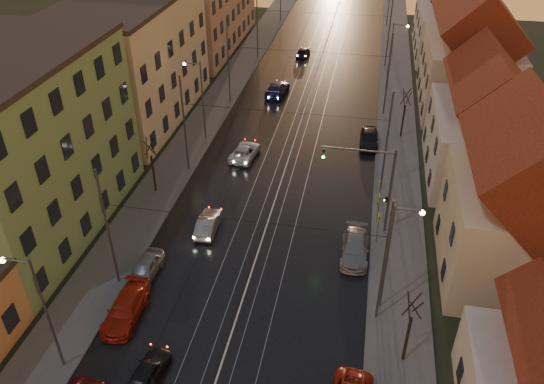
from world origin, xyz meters
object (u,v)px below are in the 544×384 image
Objects in this scene: street_lamp_0 at (39,304)px; driving_car_2 at (245,152)px; driving_car_0 at (148,372)px; driving_car_4 at (303,52)px; driving_car_3 at (277,89)px; street_lamp_3 at (393,50)px; parked_left_2 at (125,309)px; parked_right_2 at (369,138)px; street_lamp_1 at (394,249)px; parked_right_1 at (355,248)px; street_lamp_2 at (199,93)px; parked_left_3 at (145,268)px; driving_car_1 at (208,223)px; traffic_light_mast at (377,180)px.

street_lamp_0 reaches higher than driving_car_2.
driving_car_0 reaches higher than driving_car_4.
driving_car_3 reaches higher than driving_car_4.
street_lamp_3 is 1.56× the size of driving_car_3.
parked_right_2 is (14.10, 25.57, 0.06)m from parked_left_2.
street_lamp_1 is 34.93m from driving_car_3.
street_lamp_2 is at bearing 136.10° from parked_right_1.
street_lamp_0 reaches higher than parked_right_2.
street_lamp_0 is 1.70× the size of parked_right_1.
street_lamp_1 is at bearing -90.00° from street_lamp_3.
parked_right_1 is at bearing -92.49° from parked_right_2.
street_lamp_3 is 15.83m from driving_car_4.
parked_right_2 is at bearing 58.84° from parked_left_3.
driving_car_1 is at bearing 73.95° from parked_left_2.
driving_car_3 is (0.34, 15.07, 0.14)m from driving_car_2.
driving_car_4 is at bearing 104.30° from street_lamp_1.
driving_car_0 is 0.79× the size of parked_left_2.
street_lamp_3 is (18.21, 16.00, 0.00)m from street_lamp_2.
street_lamp_2 is at bearing 144.93° from traffic_light_mast.
driving_car_3 is (5.36, 40.21, -4.14)m from street_lamp_0.
driving_car_0 is 31.68m from parked_right_2.
parked_left_2 is at bearing 90.74° from driving_car_4.
street_lamp_3 is at bearing 81.46° from parked_right_2.
street_lamp_3 is 1.11× the size of traffic_light_mast.
driving_car_3 is at bearing 110.82° from parked_right_1.
driving_car_2 is 1.22× the size of driving_car_4.
street_lamp_1 reaches higher than parked_left_2.
street_lamp_2 is 13.96m from driving_car_3.
driving_car_2 is (-13.19, -18.85, -4.28)m from street_lamp_3.
driving_car_1 is 26.49m from driving_car_3.
driving_car_3 is (-11.74, 24.21, -3.85)m from traffic_light_mast.
parked_right_1 is (13.97, 4.81, 0.02)m from parked_left_3.
street_lamp_1 is 6.77m from parked_right_1.
parked_right_2 is (9.85, -24.05, 0.13)m from driving_car_4.
driving_car_3 is 1.43× the size of driving_car_4.
street_lamp_1 is (18.21, 8.00, 0.00)m from street_lamp_0.
street_lamp_1 is at bearing -141.79° from driving_car_0.
street_lamp_3 reaches higher than driving_car_1.
street_lamp_3 is (0.00, 36.00, 0.00)m from street_lamp_1.
traffic_light_mast is 1.83× the size of driving_car_1.
street_lamp_2 is at bearing 81.43° from driving_car_4.
street_lamp_0 and street_lamp_3 have the same top height.
parked_left_2 reaches higher than driving_car_4.
street_lamp_1 is 2.19× the size of driving_car_0.
street_lamp_2 is 1.83× the size of driving_car_2.
street_lamp_0 and street_lamp_1 have the same top height.
street_lamp_1 reaches higher than parked_right_2.
driving_car_0 is at bearing -130.10° from parked_right_1.
driving_car_4 is (-11.67, 45.80, -4.27)m from street_lamp_1.
parked_left_3 is (-16.17, -35.99, -4.23)m from street_lamp_3.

